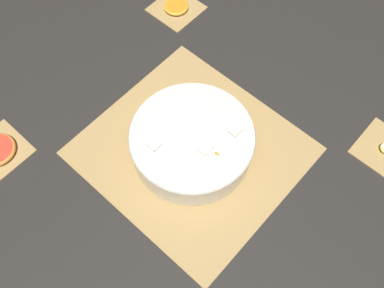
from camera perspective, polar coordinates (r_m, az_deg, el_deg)
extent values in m
plane|color=black|center=(1.04, 0.00, -0.93)|extent=(6.00, 6.00, 0.00)
cube|color=#A8844C|center=(1.04, 0.00, -0.85)|extent=(0.46, 0.43, 0.01)
cube|color=#3D2D19|center=(1.00, 7.93, -7.09)|extent=(0.01, 0.42, 0.00)
cube|color=#3D2D19|center=(1.01, 5.87, -5.48)|extent=(0.01, 0.42, 0.00)
cube|color=#3D2D19|center=(1.02, 3.87, -3.89)|extent=(0.01, 0.42, 0.00)
cube|color=#3D2D19|center=(1.03, 1.91, -2.33)|extent=(0.01, 0.42, 0.00)
cube|color=#3D2D19|center=(1.04, 0.00, -0.81)|extent=(0.01, 0.42, 0.00)
cube|color=#3D2D19|center=(1.06, -1.86, 0.68)|extent=(0.01, 0.42, 0.00)
cube|color=#3D2D19|center=(1.07, -3.66, 2.12)|extent=(0.01, 0.42, 0.00)
cube|color=#3D2D19|center=(1.09, -5.40, 3.51)|extent=(0.01, 0.42, 0.00)
cube|color=#3D2D19|center=(1.11, -7.10, 4.86)|extent=(0.01, 0.42, 0.00)
cube|color=#3D2D19|center=(1.13, 22.52, 0.00)|extent=(0.00, 0.12, 0.00)
cube|color=#A8844C|center=(1.31, -2.02, 16.83)|extent=(0.13, 0.13, 0.01)
cube|color=#3D2D19|center=(1.29, -0.96, 16.24)|extent=(0.00, 0.12, 0.00)
cube|color=#3D2D19|center=(1.31, -2.02, 16.89)|extent=(0.00, 0.12, 0.00)
cube|color=#3D2D19|center=(1.32, -3.06, 17.52)|extent=(0.00, 0.12, 0.00)
cube|color=#3D2D19|center=(1.11, -22.33, -2.01)|extent=(0.00, 0.12, 0.00)
cube|color=#3D2D19|center=(1.13, -23.06, -1.23)|extent=(0.00, 0.12, 0.00)
cylinder|color=silver|center=(1.01, 0.00, 0.20)|extent=(0.27, 0.27, 0.07)
torus|color=silver|center=(0.98, 0.00, 1.04)|extent=(0.28, 0.28, 0.01)
cylinder|color=#F7EFC6|center=(1.04, 0.84, 4.31)|extent=(0.03, 0.03, 0.01)
cylinder|color=#F7EFC6|center=(1.00, -2.93, 2.30)|extent=(0.03, 0.03, 0.01)
cylinder|color=#F7EFC6|center=(1.01, -1.79, 0.42)|extent=(0.03, 0.03, 0.01)
cylinder|color=#F7EFC6|center=(0.96, -3.39, -4.25)|extent=(0.03, 0.03, 0.01)
cylinder|color=#F7EFC6|center=(1.02, -3.55, 4.15)|extent=(0.03, 0.03, 0.01)
cylinder|color=#F7EFC6|center=(0.98, 0.86, -3.32)|extent=(0.03, 0.03, 0.01)
cylinder|color=#F7EFC6|center=(0.98, -0.96, 0.81)|extent=(0.03, 0.03, 0.01)
cylinder|color=#F7EFC6|center=(0.96, 4.96, -2.65)|extent=(0.03, 0.03, 0.01)
cylinder|color=#F7EFC6|center=(1.02, -4.45, -0.83)|extent=(0.03, 0.03, 0.01)
cylinder|color=#F7EFC6|center=(1.00, 5.04, -2.89)|extent=(0.03, 0.03, 0.01)
cylinder|color=#F7EFC6|center=(0.99, 1.35, 0.96)|extent=(0.03, 0.03, 0.01)
cube|color=#EFEACC|center=(1.02, -6.11, -1.52)|extent=(0.03, 0.03, 0.03)
cube|color=#EFEACC|center=(0.97, -4.80, -0.28)|extent=(0.03, 0.03, 0.03)
cube|color=#EFEACC|center=(0.98, 0.39, -5.05)|extent=(0.02, 0.02, 0.02)
cube|color=#EFEACC|center=(1.05, 0.40, 2.36)|extent=(0.03, 0.03, 0.03)
cube|color=#EFEACC|center=(1.04, 4.88, 3.30)|extent=(0.03, 0.03, 0.03)
cube|color=#EFEACC|center=(0.99, -1.10, -3.07)|extent=(0.02, 0.02, 0.02)
cube|color=#EFEACC|center=(1.05, 2.29, 2.14)|extent=(0.03, 0.03, 0.03)
cube|color=#EFEACC|center=(0.99, 5.39, 1.56)|extent=(0.03, 0.03, 0.03)
cube|color=#EFEACC|center=(0.97, 1.58, -0.70)|extent=(0.03, 0.03, 0.03)
cube|color=#EFEACC|center=(1.03, 3.41, 0.82)|extent=(0.02, 0.02, 0.02)
cube|color=#EFEACC|center=(1.05, -5.61, 1.72)|extent=(0.03, 0.03, 0.03)
cube|color=#EFEACC|center=(0.97, -0.81, -1.39)|extent=(0.03, 0.03, 0.03)
cube|color=#EFEACC|center=(1.03, 5.30, 1.17)|extent=(0.03, 0.03, 0.03)
ellipsoid|color=orange|center=(0.96, -4.84, -2.49)|extent=(0.03, 0.02, 0.01)
ellipsoid|color=orange|center=(0.96, 3.15, -1.37)|extent=(0.03, 0.01, 0.01)
ellipsoid|color=red|center=(1.00, 0.15, 0.83)|extent=(0.03, 0.01, 0.01)
ellipsoid|color=orange|center=(1.00, 2.46, 2.54)|extent=(0.03, 0.02, 0.01)
ellipsoid|color=red|center=(1.06, -1.87, 2.53)|extent=(0.03, 0.02, 0.01)
cylinder|color=orange|center=(1.30, -2.03, 17.08)|extent=(0.06, 0.06, 0.01)
torus|color=#F4A82D|center=(1.30, -2.03, 17.08)|extent=(0.07, 0.07, 0.01)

